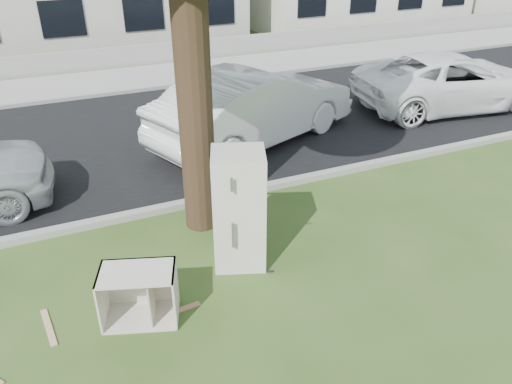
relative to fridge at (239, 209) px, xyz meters
name	(u,v)px	position (x,y,z in m)	size (l,w,h in m)	color
ground	(267,278)	(0.20, -0.56, -0.90)	(120.00, 120.00, 0.00)	#314C1B
road	(163,134)	(0.20, 5.44, -0.90)	(120.00, 7.00, 0.01)	black
kerb_near	(212,201)	(0.20, 1.89, -0.90)	(120.00, 0.18, 0.12)	gray
kerb_far	(133,93)	(0.20, 8.99, -0.90)	(120.00, 0.18, 0.12)	gray
sidewalk	(124,80)	(0.20, 10.44, -0.90)	(120.00, 2.80, 0.01)	gray
low_wall	(114,58)	(0.20, 12.04, -0.55)	(120.00, 0.15, 0.70)	gray
fridge	(239,209)	(0.00, 0.00, 0.00)	(0.74, 0.69, 1.81)	white
cabinet	(139,295)	(-1.64, -0.63, -0.53)	(0.95, 0.59, 0.74)	silver
plank_a	(163,317)	(-1.40, -0.74, -0.89)	(1.06, 0.09, 0.02)	#A97252
plank_c	(49,327)	(-2.79, -0.34, -0.89)	(0.73, 0.08, 0.02)	tan
car_center	(255,106)	(2.08, 4.17, -0.06)	(1.79, 5.13, 1.69)	silver
car_right	(452,81)	(7.88, 4.18, -0.17)	(2.43, 5.28, 1.47)	white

